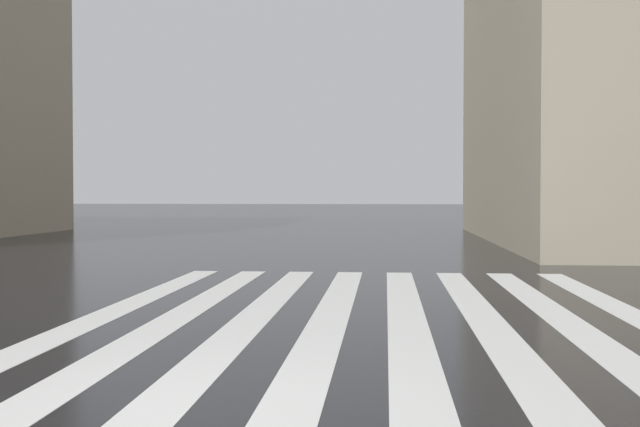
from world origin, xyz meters
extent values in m
plane|color=black|center=(0.00, 0.00, 0.00)|extent=(220.00, 220.00, 0.00)
cube|color=silver|center=(4.00, -3.83, 0.00)|extent=(13.00, 0.50, 0.01)
cube|color=silver|center=(4.00, -2.83, 0.00)|extent=(13.00, 0.50, 0.01)
cube|color=silver|center=(4.00, -1.83, 0.00)|extent=(13.00, 0.50, 0.01)
cube|color=silver|center=(4.00, -0.83, 0.00)|extent=(13.00, 0.50, 0.01)
cube|color=silver|center=(4.00, 0.17, 0.00)|extent=(13.00, 0.50, 0.01)
cube|color=silver|center=(4.00, 1.17, 0.00)|extent=(13.00, 0.50, 0.01)
cube|color=silver|center=(4.00, 2.17, 0.00)|extent=(13.00, 0.50, 0.01)
camera|label=1|loc=(-5.68, -1.55, 1.63)|focal=44.43mm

